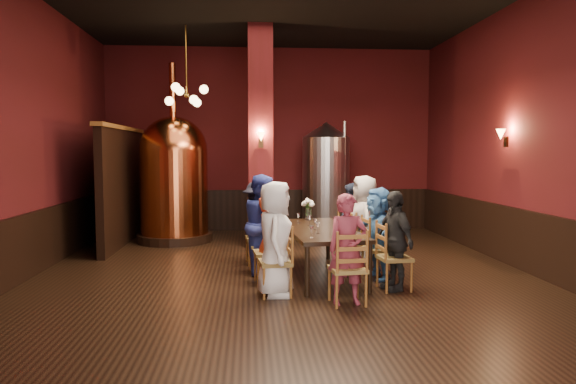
{
  "coord_description": "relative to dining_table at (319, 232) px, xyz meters",
  "views": [
    {
      "loc": [
        -0.54,
        -7.79,
        1.95
      ],
      "look_at": [
        0.07,
        0.2,
        1.32
      ],
      "focal_mm": 32.0,
      "sensor_mm": 36.0,
      "label": 1
    }
  ],
  "objects": [
    {
      "name": "room",
      "position": [
        -0.55,
        -0.13,
        1.56
      ],
      "size": [
        10.0,
        10.02,
        4.5
      ],
      "color": "black",
      "rests_on": "ground"
    },
    {
      "name": "wainscot_right",
      "position": [
        3.41,
        -0.13,
        -0.19
      ],
      "size": [
        0.08,
        9.9,
        1.0
      ],
      "primitive_type": "cube",
      "color": "black",
      "rests_on": "ground"
    },
    {
      "name": "wainscot_back",
      "position": [
        -0.55,
        4.83,
        -0.19
      ],
      "size": [
        7.9,
        0.08,
        1.0
      ],
      "primitive_type": "cube",
      "color": "black",
      "rests_on": "ground"
    },
    {
      "name": "wainscot_left",
      "position": [
        -4.51,
        -0.13,
        -0.19
      ],
      "size": [
        0.08,
        9.9,
        1.0
      ],
      "primitive_type": "cube",
      "color": "black",
      "rests_on": "ground"
    },
    {
      "name": "column",
      "position": [
        -0.85,
        2.67,
        1.56
      ],
      "size": [
        0.58,
        0.58,
        4.5
      ],
      "primitive_type": "cube",
      "color": "#4D1015",
      "rests_on": "ground"
    },
    {
      "name": "partition",
      "position": [
        -3.75,
        3.07,
        0.51
      ],
      "size": [
        0.22,
        3.5,
        2.4
      ],
      "primitive_type": "cube",
      "color": "black",
      "rests_on": "ground"
    },
    {
      "name": "pendant_cluster",
      "position": [
        -2.35,
        2.77,
        2.41
      ],
      "size": [
        0.9,
        0.9,
        1.7
      ],
      "primitive_type": null,
      "color": "#A57226",
      "rests_on": "room"
    },
    {
      "name": "sconce_wall",
      "position": [
        3.35,
        0.67,
        1.51
      ],
      "size": [
        0.2,
        0.2,
        0.36
      ],
      "primitive_type": null,
      "rotation": [
        0.0,
        0.0,
        1.57
      ],
      "color": "black",
      "rests_on": "room"
    },
    {
      "name": "sconce_column",
      "position": [
        -0.85,
        2.37,
        1.51
      ],
      "size": [
        0.2,
        0.2,
        0.36
      ],
      "primitive_type": null,
      "rotation": [
        0.0,
        0.0,
        3.14
      ],
      "color": "black",
      "rests_on": "column"
    },
    {
      "name": "dining_table",
      "position": [
        0.0,
        0.0,
        0.0
      ],
      "size": [
        1.23,
        2.49,
        0.75
      ],
      "rotation": [
        0.0,
        0.0,
        0.1
      ],
      "color": "black",
      "rests_on": "ground"
    },
    {
      "name": "chair_0",
      "position": [
        -0.75,
        -1.08,
        -0.23
      ],
      "size": [
        0.5,
        0.5,
        0.92
      ],
      "primitive_type": null,
      "rotation": [
        0.0,
        0.0,
        -1.47
      ],
      "color": "#955326",
      "rests_on": "ground"
    },
    {
      "name": "person_0",
      "position": [
        -0.75,
        -1.08,
        0.09
      ],
      "size": [
        0.57,
        0.8,
        1.55
      ],
      "primitive_type": "imported",
      "rotation": [
        0.0,
        0.0,
        1.47
      ],
      "color": "white",
      "rests_on": "ground"
    },
    {
      "name": "chair_1",
      "position": [
        -0.81,
        -0.41,
        -0.23
      ],
      "size": [
        0.5,
        0.5,
        0.92
      ],
      "primitive_type": null,
      "rotation": [
        0.0,
        0.0,
        -1.47
      ],
      "color": "#955326",
      "rests_on": "ground"
    },
    {
      "name": "person_1",
      "position": [
        -0.81,
        -0.41,
        -0.04
      ],
      "size": [
        0.36,
        0.5,
        1.3
      ],
      "primitive_type": "imported",
      "rotation": [
        0.0,
        0.0,
        1.67
      ],
      "color": "#D14223",
      "rests_on": "ground"
    },
    {
      "name": "chair_2",
      "position": [
        -0.88,
        0.24,
        -0.23
      ],
      "size": [
        0.5,
        0.5,
        0.92
      ],
      "primitive_type": null,
      "rotation": [
        0.0,
        0.0,
        -1.47
      ],
      "color": "#955326",
      "rests_on": "ground"
    },
    {
      "name": "person_2",
      "position": [
        -0.88,
        0.24,
        0.11
      ],
      "size": [
        0.41,
        0.79,
        1.59
      ],
      "primitive_type": "imported",
      "rotation": [
        0.0,
        0.0,
        1.61
      ],
      "color": "#2C3993",
      "rests_on": "ground"
    },
    {
      "name": "chair_3",
      "position": [
        -0.94,
        0.91,
        -0.23
      ],
      "size": [
        0.5,
        0.5,
        0.92
      ],
      "primitive_type": null,
      "rotation": [
        0.0,
        0.0,
        -1.47
      ],
      "color": "#955326",
      "rests_on": "ground"
    },
    {
      "name": "person_3",
      "position": [
        -0.94,
        0.91,
        0.04
      ],
      "size": [
        0.73,
        1.03,
        1.45
      ],
      "primitive_type": "imported",
      "rotation": [
        0.0,
        0.0,
        1.79
      ],
      "color": "black",
      "rests_on": "ground"
    },
    {
      "name": "chair_4",
      "position": [
        0.94,
        -0.91,
        -0.23
      ],
      "size": [
        0.5,
        0.5,
        0.92
      ],
      "primitive_type": null,
      "rotation": [
        0.0,
        0.0,
        1.67
      ],
      "color": "#955326",
      "rests_on": "ground"
    },
    {
      "name": "person_4",
      "position": [
        0.94,
        -0.91,
        0.02
      ],
      "size": [
        0.55,
        0.89,
        1.41
      ],
      "primitive_type": "imported",
      "rotation": [
        0.0,
        0.0,
        4.99
      ],
      "color": "black",
      "rests_on": "ground"
    },
    {
      "name": "chair_5",
      "position": [
        0.88,
        -0.24,
        -0.23
      ],
      "size": [
        0.5,
        0.5,
        0.92
      ],
      "primitive_type": null,
      "rotation": [
        0.0,
        0.0,
        1.67
      ],
      "color": "#955326",
      "rests_on": "ground"
    },
    {
      "name": "person_5",
      "position": [
        0.88,
        -0.24,
        0.02
      ],
      "size": [
        0.67,
        1.37,
        1.41
      ],
      "primitive_type": "imported",
      "rotation": [
        0.0,
        0.0,
        4.92
      ],
      "color": "#396EAC",
      "rests_on": "ground"
    },
    {
      "name": "chair_6",
      "position": [
        0.81,
        0.41,
        -0.23
      ],
      "size": [
        0.5,
        0.5,
        0.92
      ],
      "primitive_type": null,
      "rotation": [
        0.0,
        0.0,
        1.67
      ],
      "color": "#955326",
      "rests_on": "ground"
    },
    {
      "name": "person_6",
      "position": [
        0.81,
        0.41,
        0.09
      ],
      "size": [
        0.52,
        0.77,
        1.56
      ],
      "primitive_type": "imported",
      "rotation": [
        0.0,
        0.0,
        4.68
      ],
      "color": "#B4A79E",
      "rests_on": "ground"
    },
    {
      "name": "chair_7",
      "position": [
        0.75,
        1.08,
        -0.23
      ],
      "size": [
        0.5,
        0.5,
        0.92
      ],
      "primitive_type": null,
      "rotation": [
        0.0,
        0.0,
        1.67
      ],
      "color": "#955326",
      "rests_on": "ground"
    },
    {
      "name": "person_7",
      "position": [
        0.75,
        1.08,
        0.01
      ],
      "size": [
        0.49,
        0.74,
        1.4
      ],
      "primitive_type": "imported",
      "rotation": [
        0.0,
        0.0,
        4.97
      ],
      "color": "#192032",
      "rests_on": "ground"
    },
    {
      "name": "chair_8",
      "position": [
        0.15,
        -1.54,
        -0.23
      ],
      "size": [
        0.5,
        0.5,
        0.92
      ],
      "primitive_type": null,
      "rotation": [
        0.0,
        0.0,
        3.24
      ],
      "color": "#955326",
      "rests_on": "ground"
    },
    {
      "name": "person_8",
      "position": [
        0.15,
        -1.54,
        0.02
      ],
      "size": [
        0.55,
        0.39,
        1.42
      ],
      "primitive_type": "imported",
      "rotation": [
        0.0,
        0.0,
        6.39
      ],
      "color": "maroon",
      "rests_on": "ground"
    },
    {
      "name": "copper_kettle",
      "position": [
        -2.72,
        3.32,
        0.71
      ],
      "size": [
        1.63,
        1.63,
        3.83
      ],
      "rotation": [
        0.0,
        0.0,
        -0.14
      ],
      "color": "black",
      "rests_on": "ground"
    },
    {
      "name": "steel_vessel",
      "position": [
        0.7,
        3.93,
        0.63
      ],
      "size": [
        1.26,
        1.26,
        2.64
      ],
      "rotation": [
        0.0,
        0.0,
        -0.17
      ],
      "color": "#B2B2B7",
      "rests_on": "ground"
    },
    {
      "name": "rose_vase",
      "position": [
        -0.05,
        1.0,
        0.32
      ],
      "size": [
        0.23,
        0.23,
        0.39
      ],
      "color": "white",
      "rests_on": "dining_table"
    },
    {
      "name": "wine_glass_0",
      "position": [
        -0.12,
        0.3,
        0.15
      ],
      "size": [
        0.07,
        0.07,
        0.17
      ],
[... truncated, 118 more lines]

